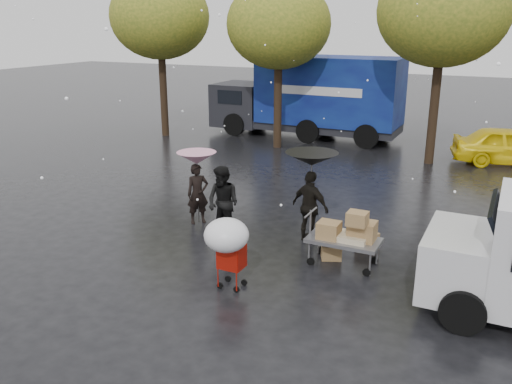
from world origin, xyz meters
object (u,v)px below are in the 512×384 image
at_px(person_black, 310,207).
at_px(vendor_cart, 348,233).
at_px(blue_truck, 311,97).
at_px(yellow_taxi, 511,146).
at_px(shopping_cart, 227,239).
at_px(person_pink, 198,194).

distance_m(person_black, vendor_cart, 1.49).
xyz_separation_m(person_black, blue_truck, (-4.17, 11.20, 0.91)).
xyz_separation_m(blue_truck, yellow_taxi, (8.11, -1.40, -1.08)).
xyz_separation_m(person_black, shopping_cart, (-0.53, -2.98, 0.22)).
height_order(person_pink, blue_truck, blue_truck).
distance_m(person_black, blue_truck, 11.98).
relative_size(person_black, blue_truck, 0.20).
xyz_separation_m(shopping_cart, yellow_taxi, (4.48, 12.78, -0.39)).
bearing_deg(yellow_taxi, person_pink, 130.70).
xyz_separation_m(person_pink, vendor_cart, (4.14, -0.81, -0.04)).
distance_m(shopping_cart, yellow_taxi, 13.54).
height_order(person_pink, yellow_taxi, person_pink).
relative_size(person_pink, yellow_taxi, 0.39).
bearing_deg(vendor_cart, person_pink, 168.93).
height_order(shopping_cart, yellow_taxi, shopping_cart).
height_order(person_pink, shopping_cart, person_pink).
xyz_separation_m(person_pink, blue_truck, (-1.20, 11.30, 0.99)).
bearing_deg(person_pink, yellow_taxi, 7.12).
bearing_deg(person_black, vendor_cart, 159.13).
height_order(vendor_cart, shopping_cart, shopping_cart).
bearing_deg(shopping_cart, person_pink, 130.21).
xyz_separation_m(vendor_cart, shopping_cart, (-1.70, -2.07, 0.34)).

